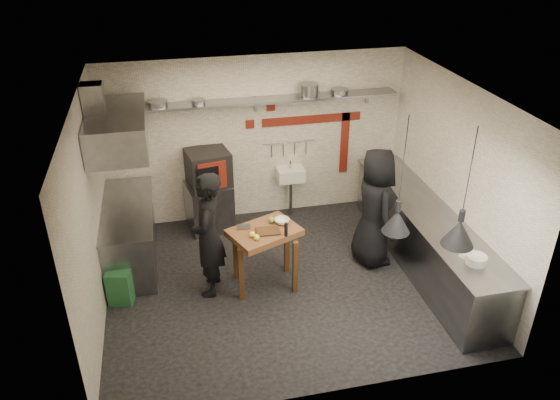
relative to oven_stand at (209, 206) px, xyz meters
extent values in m
plane|color=black|center=(0.87, -1.79, -0.40)|extent=(5.00, 5.00, 0.00)
plane|color=silver|center=(0.87, -1.79, 2.40)|extent=(5.00, 5.00, 0.00)
cube|color=white|center=(0.87, 0.31, 1.00)|extent=(5.00, 0.04, 2.80)
cube|color=white|center=(0.87, -3.89, 1.00)|extent=(5.00, 0.04, 2.80)
cube|color=white|center=(-1.63, -1.79, 1.00)|extent=(0.04, 4.20, 2.80)
cube|color=white|center=(3.37, -1.79, 1.00)|extent=(0.04, 4.20, 2.80)
cube|color=maroon|center=(1.82, 0.29, 1.28)|extent=(1.70, 0.02, 0.14)
cube|color=maroon|center=(2.42, 0.29, 0.80)|extent=(0.14, 0.02, 1.10)
cube|color=maroon|center=(1.12, 0.29, 1.55)|extent=(0.14, 0.02, 0.14)
cube|color=maroon|center=(0.77, 0.29, 1.28)|extent=(0.14, 0.02, 0.14)
cube|color=slate|center=(0.87, 0.13, 1.72)|extent=(4.60, 0.34, 0.04)
cube|color=slate|center=(-1.03, 0.28, 1.62)|extent=(0.04, 0.06, 0.24)
cube|color=slate|center=(0.87, 0.28, 1.62)|extent=(0.04, 0.06, 0.24)
cube|color=slate|center=(2.77, 0.28, 1.62)|extent=(0.04, 0.06, 0.24)
cylinder|color=slate|center=(-0.65, 0.13, 1.79)|extent=(0.38, 0.38, 0.09)
cylinder|color=slate|center=(-0.05, 0.13, 1.78)|extent=(0.28, 0.28, 0.07)
cylinder|color=slate|center=(1.71, 0.13, 1.84)|extent=(0.41, 0.41, 0.20)
cylinder|color=slate|center=(2.23, 0.13, 1.78)|extent=(0.31, 0.31, 0.08)
cube|color=slate|center=(0.00, 0.00, 0.00)|extent=(0.80, 0.75, 0.80)
cube|color=black|center=(0.03, 0.03, 0.69)|extent=(0.75, 0.71, 0.58)
cube|color=maroon|center=(0.06, -0.29, 0.69)|extent=(0.45, 0.11, 0.46)
cube|color=black|center=(-0.01, -0.33, 0.69)|extent=(0.34, 0.08, 0.34)
cube|color=silver|center=(1.42, 0.13, 0.38)|extent=(0.46, 0.34, 0.22)
cylinder|color=slate|center=(1.42, 0.13, 0.56)|extent=(0.03, 0.03, 0.14)
cylinder|color=slate|center=(1.42, 0.09, -0.06)|extent=(0.06, 0.06, 0.66)
cylinder|color=slate|center=(1.42, 0.27, 0.92)|extent=(0.90, 0.02, 0.02)
cube|color=slate|center=(3.02, -1.79, 0.05)|extent=(0.70, 3.80, 0.90)
cube|color=slate|center=(3.02, -1.79, 0.52)|extent=(0.76, 3.90, 0.03)
cylinder|color=silver|center=(2.99, -3.14, 0.59)|extent=(0.32, 0.32, 0.11)
cylinder|color=silver|center=(2.97, -2.96, 0.56)|extent=(0.25, 0.25, 0.05)
cube|color=slate|center=(-1.28, -0.74, 0.05)|extent=(0.70, 1.90, 0.90)
cube|color=slate|center=(-1.28, -0.74, 0.52)|extent=(0.76, 2.00, 0.03)
cube|color=slate|center=(-1.23, -0.74, 1.75)|extent=(0.78, 1.60, 0.50)
cube|color=slate|center=(-1.48, -0.74, 2.15)|extent=(0.28, 0.28, 0.50)
cube|color=#20582F|center=(-1.41, -1.70, -0.15)|extent=(0.39, 0.39, 0.50)
cube|color=#462C17|center=(0.63, -1.84, 0.53)|extent=(0.33, 0.24, 0.02)
cylinder|color=black|center=(0.85, -1.99, 0.62)|extent=(0.06, 0.06, 0.20)
sphere|color=#F9F842|center=(0.40, -1.92, 0.56)|extent=(0.08, 0.08, 0.08)
sphere|color=#F9F842|center=(0.44, -2.00, 0.56)|extent=(0.08, 0.08, 0.08)
sphere|color=olive|center=(0.72, -1.62, 0.57)|extent=(0.10, 0.10, 0.09)
cube|color=slate|center=(0.33, -1.66, 0.54)|extent=(0.19, 0.14, 0.03)
imported|color=silver|center=(0.87, -1.65, 0.55)|extent=(0.26, 0.26, 0.07)
imported|color=black|center=(-0.17, -1.73, 0.51)|extent=(0.58, 0.75, 1.82)
imported|color=black|center=(2.30, -1.52, 0.52)|extent=(0.65, 0.94, 1.84)
camera|label=1|loc=(-0.59, -8.04, 4.44)|focal=35.00mm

